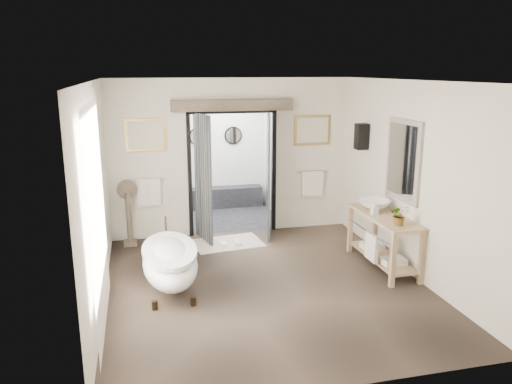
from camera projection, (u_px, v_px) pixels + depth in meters
ground_plane at (266, 285)px, 7.24m from camera, size 5.00×5.00×0.00m
room_shell at (266, 161)px, 6.67m from camera, size 4.52×5.02×2.91m
shower_room at (220, 171)px, 10.80m from camera, size 2.22×2.01×2.51m
back_wall_dressing at (234, 153)px, 9.05m from camera, size 3.82×0.79×2.52m
clawfoot_tub at (170, 262)px, 7.03m from camera, size 0.76×1.71×0.83m
vanity at (382, 236)px, 7.79m from camera, size 0.57×1.60×0.85m
pedestal_mirror at (129, 217)px, 8.77m from camera, size 0.35×0.23×1.19m
rug at (228, 243)px, 8.97m from camera, size 1.28×0.93×0.01m
slippers at (230, 243)px, 8.88m from camera, size 0.35×0.27×0.05m
basin at (374, 205)px, 7.94m from camera, size 0.67×0.67×0.18m
plant at (400, 215)px, 7.20m from camera, size 0.34×0.31×0.30m
soap_bottle_a at (375, 209)px, 7.70m from camera, size 0.10×0.10×0.21m
soap_bottle_b at (365, 199)px, 8.37m from camera, size 0.15×0.15×0.15m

